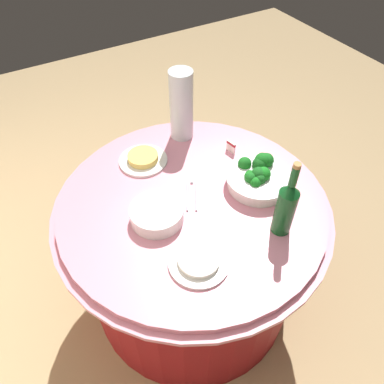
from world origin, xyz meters
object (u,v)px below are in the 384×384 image
object	(u,v)px
food_plate_rice	(199,261)
serving_tongs	(192,195)
food_plate_noodles	(143,159)
wine_bottle	(286,207)
plate_stack	(157,214)
label_placard_front	(231,146)
broccoli_bowl	(258,177)
decorative_fruit_vase	(181,107)

from	to	relation	value
food_plate_rice	serving_tongs	bearing A→B (deg)	-25.95
serving_tongs	food_plate_noodles	bearing A→B (deg)	15.70
serving_tongs	food_plate_rice	world-z (taller)	food_plate_rice
serving_tongs	wine_bottle	bearing A→B (deg)	-147.65
plate_stack	label_placard_front	bearing A→B (deg)	-68.08
broccoli_bowl	label_placard_front	xyz separation A→B (m)	(0.24, -0.02, -0.02)
decorative_fruit_vase	label_placard_front	world-z (taller)	decorative_fruit_vase
broccoli_bowl	food_plate_noodles	distance (m)	0.52
food_plate_rice	label_placard_front	distance (m)	0.63
wine_bottle	food_plate_noodles	size ratio (longest dim) A/B	1.53
broccoli_bowl	food_plate_noodles	size ratio (longest dim) A/B	1.27
label_placard_front	food_plate_noodles	bearing A→B (deg)	69.58
plate_stack	food_plate_noodles	distance (m)	0.35
decorative_fruit_vase	label_placard_front	xyz separation A→B (m)	(-0.22, -0.13, -0.13)
broccoli_bowl	decorative_fruit_vase	distance (m)	0.49
serving_tongs	label_placard_front	size ratio (longest dim) A/B	2.92
decorative_fruit_vase	plate_stack	bearing A→B (deg)	140.44
wine_bottle	broccoli_bowl	bearing A→B (deg)	-16.51
plate_stack	broccoli_bowl	bearing A→B (deg)	-95.56
food_plate_rice	food_plate_noodles	size ratio (longest dim) A/B	1.00
decorative_fruit_vase	label_placard_front	size ratio (longest dim) A/B	6.18
broccoli_bowl	plate_stack	size ratio (longest dim) A/B	1.33
decorative_fruit_vase	food_plate_noodles	distance (m)	0.30
broccoli_bowl	serving_tongs	world-z (taller)	broccoli_bowl
plate_stack	label_placard_front	world-z (taller)	plate_stack
food_plate_rice	plate_stack	bearing A→B (deg)	7.97
broccoli_bowl	wine_bottle	bearing A→B (deg)	163.49
wine_bottle	food_plate_noodles	bearing A→B (deg)	24.92
broccoli_bowl	decorative_fruit_vase	world-z (taller)	decorative_fruit_vase
broccoli_bowl	serving_tongs	distance (m)	0.29
plate_stack	serving_tongs	bearing A→B (deg)	-77.70
wine_bottle	decorative_fruit_vase	distance (m)	0.70
wine_bottle	food_plate_rice	bearing A→B (deg)	85.75
plate_stack	wine_bottle	distance (m)	0.49
decorative_fruit_vase	food_plate_rice	bearing A→B (deg)	155.39
wine_bottle	food_plate_rice	distance (m)	0.37
decorative_fruit_vase	food_plate_noodles	xyz separation A→B (m)	(-0.08, 0.25, -0.15)
decorative_fruit_vase	food_plate_noodles	bearing A→B (deg)	108.25
serving_tongs	food_plate_noodles	world-z (taller)	food_plate_noodles
decorative_fruit_vase	wine_bottle	bearing A→B (deg)	-176.79
plate_stack	food_plate_rice	bearing A→B (deg)	-172.03
decorative_fruit_vase	label_placard_front	bearing A→B (deg)	-148.99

